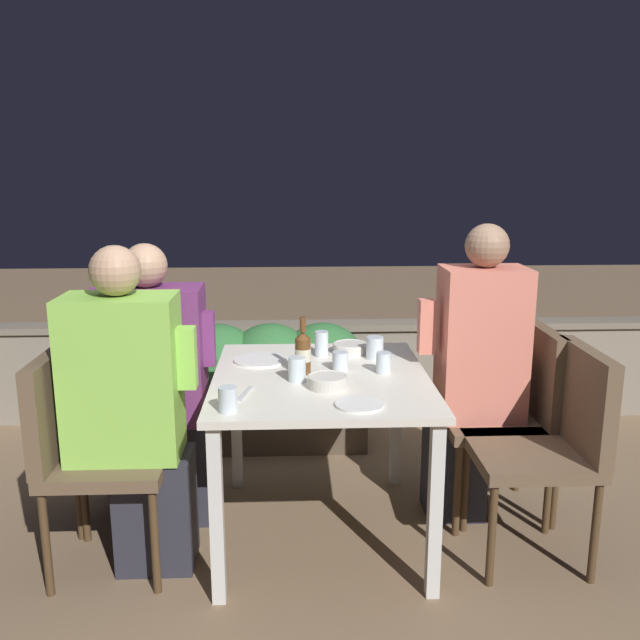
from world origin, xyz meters
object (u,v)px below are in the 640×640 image
chair_left_far (115,406)px  person_purple_stripe (160,386)px  chair_right_near (556,432)px  chair_right_far (515,401)px  beer_bottle (303,352)px  person_green_blouse (133,412)px  chair_left_near (83,439)px  person_coral_top (473,372)px

chair_left_far → person_purple_stripe: bearing=-0.0°
chair_left_far → chair_right_near: same height
chair_right_far → beer_bottle: 1.01m
chair_left_far → chair_right_far: same height
person_green_blouse → beer_bottle: size_ratio=5.29×
person_green_blouse → chair_left_near: bearing=-180.0°
person_green_blouse → person_purple_stripe: person_green_blouse is taller
chair_right_near → chair_right_far: same height
chair_right_near → person_purple_stripe: bearing=166.6°
person_green_blouse → chair_right_far: bearing=12.3°
beer_bottle → chair_left_near: bearing=-165.7°
person_green_blouse → person_coral_top: (1.43, 0.36, 0.03)m
chair_left_far → person_coral_top: size_ratio=0.66×
person_green_blouse → person_purple_stripe: (0.03, 0.38, -0.02)m
person_coral_top → chair_left_far: bearing=179.2°
chair_left_near → chair_right_near: (1.88, -0.01, 0.00)m
person_purple_stripe → beer_bottle: person_purple_stripe is taller
person_green_blouse → person_purple_stripe: bearing=85.4°
person_green_blouse → beer_bottle: bearing=18.4°
chair_left_near → chair_left_far: 0.38m
chair_right_far → beer_bottle: beer_bottle is taller
chair_left_near → chair_left_far: same height
chair_left_far → person_coral_top: person_coral_top is taller
chair_left_near → person_green_blouse: size_ratio=0.68×
chair_right_far → beer_bottle: bearing=-172.0°
chair_left_far → beer_bottle: bearing=-10.7°
beer_bottle → person_purple_stripe: bearing=166.0°
person_purple_stripe → chair_left_near: bearing=-121.4°
person_green_blouse → chair_right_near: (1.67, -0.01, -0.11)m
chair_right_near → beer_bottle: bearing=167.0°
person_purple_stripe → person_green_blouse: bearing=-94.6°
person_purple_stripe → chair_right_near: 1.69m
chair_left_near → beer_bottle: 0.94m
person_green_blouse → person_coral_top: 1.48m
chair_right_near → beer_bottle: beer_bottle is taller
chair_right_near → chair_left_far: bearing=168.0°
chair_left_far → chair_right_near: bearing=-12.0°
chair_right_far → beer_bottle: size_ratio=3.60×
person_green_blouse → chair_right_near: 1.68m
chair_left_far → beer_bottle: 0.90m
chair_left_near → person_green_blouse: 0.23m
chair_right_far → chair_left_far: bearing=179.3°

